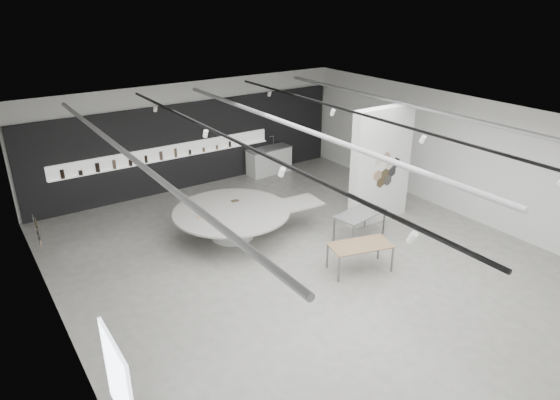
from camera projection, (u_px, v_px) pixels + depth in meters
room at (306, 193)px, 12.46m from camera, size 12.02×14.02×3.82m
back_wall_display at (191, 146)px, 17.95m from camera, size 11.80×0.27×3.10m
partition_column at (381, 166)px, 15.18m from camera, size 2.20×0.38×3.60m
display_island at (234, 219)px, 14.54m from camera, size 4.46×3.64×0.87m
sample_table_wood at (360, 247)px, 12.76m from camera, size 1.74×1.18×0.74m
sample_table_stone at (360, 215)px, 14.42m from camera, size 1.67×1.04×0.80m
kitchen_counter at (269, 160)px, 19.63m from camera, size 1.85×0.81×1.43m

